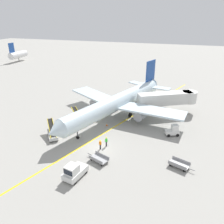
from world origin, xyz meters
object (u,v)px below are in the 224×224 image
at_px(belt_loader_aft_hold, 52,133).
at_px(ground_crew_wing_walker, 100,144).
at_px(baggage_cart_loaded, 99,159).
at_px(safety_cone_nose_right, 51,119).
at_px(baggage_cart_empty_trailing, 179,164).
at_px(jet_bridge, 171,98).
at_px(safety_cone_nose_left, 107,125).
at_px(airliner, 118,102).
at_px(pushback_tug, 74,171).
at_px(ground_crew_marshaller, 106,141).
at_px(baggage_tug_near_wing, 173,131).
at_px(belt_loader_forward_hold, 78,120).

distance_m(belt_loader_aft_hold, ground_crew_wing_walker, 9.61).
bearing_deg(baggage_cart_loaded, safety_cone_nose_right, 145.17).
distance_m(baggage_cart_loaded, baggage_cart_empty_trailing, 11.76).
height_order(jet_bridge, baggage_cart_empty_trailing, jet_bridge).
height_order(jet_bridge, safety_cone_nose_left, jet_bridge).
bearing_deg(airliner, jet_bridge, 27.74).
distance_m(pushback_tug, ground_crew_marshaller, 8.92).
height_order(baggage_cart_loaded, safety_cone_nose_right, baggage_cart_loaded).
xyz_separation_m(airliner, safety_cone_nose_right, (-12.89, -5.94, -3.20)).
bearing_deg(airliner, pushback_tug, -89.15).
distance_m(pushback_tug, ground_crew_wing_walker, 7.68).
relative_size(baggage_tug_near_wing, baggage_cart_empty_trailing, 0.72).
relative_size(baggage_cart_loaded, safety_cone_nose_right, 8.63).
height_order(pushback_tug, belt_loader_aft_hold, belt_loader_aft_hold).
xyz_separation_m(jet_bridge, safety_cone_nose_left, (-11.17, -10.36, -3.32)).
relative_size(belt_loader_aft_hold, ground_crew_wing_walker, 2.75).
distance_m(jet_bridge, pushback_tug, 28.25).
relative_size(belt_loader_forward_hold, baggage_cart_empty_trailing, 1.16).
relative_size(baggage_tug_near_wing, belt_loader_aft_hold, 0.58).
distance_m(jet_bridge, ground_crew_wing_walker, 20.99).
bearing_deg(belt_loader_aft_hold, baggage_cart_empty_trailing, -4.13).
distance_m(pushback_tug, baggage_cart_loaded, 4.82).
distance_m(baggage_cart_loaded, ground_crew_marshaller, 4.41).
relative_size(pushback_tug, baggage_cart_loaded, 1.02).
distance_m(jet_bridge, safety_cone_nose_left, 15.60).
xyz_separation_m(pushback_tug, belt_loader_aft_hold, (-8.81, 8.51, -0.22)).
relative_size(belt_loader_aft_hold, safety_cone_nose_left, 10.62).
height_order(belt_loader_aft_hold, baggage_cart_empty_trailing, belt_loader_aft_hold).
height_order(pushback_tug, baggage_cart_empty_trailing, pushback_tug).
height_order(baggage_cart_empty_trailing, safety_cone_nose_right, baggage_cart_empty_trailing).
bearing_deg(safety_cone_nose_right, pushback_tug, -48.40).
xyz_separation_m(pushback_tug, ground_crew_marshaller, (1.38, 8.81, -0.08)).
height_order(belt_loader_aft_hold, ground_crew_wing_walker, belt_loader_aft_hold).
xyz_separation_m(pushback_tug, belt_loader_forward_hold, (-7.01, 15.22, -0.22)).
xyz_separation_m(belt_loader_aft_hold, safety_cone_nose_right, (-4.39, 6.36, -0.56)).
xyz_separation_m(baggage_tug_near_wing, safety_cone_nose_right, (-24.83, -1.31, -0.71)).
bearing_deg(baggage_cart_loaded, pushback_tug, -111.90).
height_order(airliner, safety_cone_nose_right, airliner).
height_order(airliner, jet_bridge, airliner).
height_order(baggage_tug_near_wing, belt_loader_forward_hold, belt_loader_forward_hold).
xyz_separation_m(ground_crew_wing_walker, safety_cone_nose_left, (-1.86, 8.27, -0.69)).
bearing_deg(baggage_cart_empty_trailing, airliner, 134.38).
xyz_separation_m(airliner, baggage_cart_loaded, (2.10, -16.36, -2.95)).
bearing_deg(airliner, baggage_cart_loaded, -82.70).
xyz_separation_m(baggage_tug_near_wing, belt_loader_forward_hold, (-18.64, -0.96, -0.15)).
xyz_separation_m(jet_bridge, baggage_cart_empty_trailing, (3.21, -19.35, -3.07)).
height_order(baggage_tug_near_wing, baggage_cart_empty_trailing, baggage_tug_near_wing).
xyz_separation_m(pushback_tug, baggage_tug_near_wing, (11.63, 16.18, -0.07)).
relative_size(airliner, baggage_cart_empty_trailing, 9.01).
distance_m(airliner, safety_cone_nose_right, 14.55).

